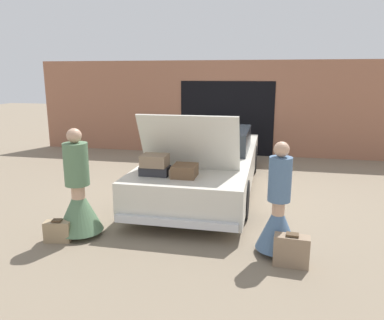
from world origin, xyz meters
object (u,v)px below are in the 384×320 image
object	(u,v)px
car	(206,162)
suitcase_beside_left_person	(58,231)
person_left	(79,199)
suitcase_beside_right_person	(291,251)
person_right	(278,215)

from	to	relation	value
car	suitcase_beside_left_person	size ratio (longest dim) A/B	12.91
person_left	suitcase_beside_right_person	distance (m)	3.15
suitcase_beside_left_person	suitcase_beside_right_person	size ratio (longest dim) A/B	0.88
person_left	person_right	bearing A→B (deg)	100.16
person_left	suitcase_beside_left_person	bearing A→B (deg)	-28.57
person_left	suitcase_beside_right_person	xyz separation A→B (m)	(3.11, -0.30, -0.38)
car	suitcase_beside_right_person	size ratio (longest dim) A/B	11.34
suitcase_beside_left_person	car	bearing A→B (deg)	60.91
car	person_right	world-z (taller)	car
suitcase_beside_left_person	person_left	bearing A→B (deg)	51.65
suitcase_beside_left_person	person_right	bearing A→B (deg)	5.33
car	suitcase_beside_right_person	world-z (taller)	car
car	person_right	bearing A→B (deg)	-61.67
person_right	suitcase_beside_right_person	world-z (taller)	person_right
person_left	suitcase_beside_right_person	size ratio (longest dim) A/B	3.58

